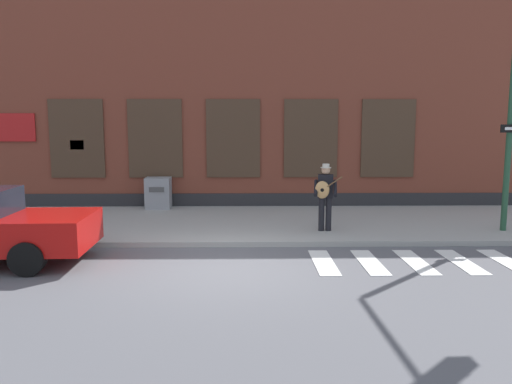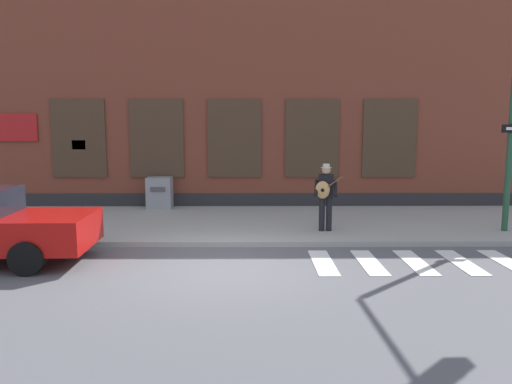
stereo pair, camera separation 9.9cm
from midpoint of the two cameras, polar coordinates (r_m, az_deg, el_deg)
ground_plane at (r=10.04m, az=-3.45°, el=-8.71°), size 160.00×160.00×0.00m
sidewalk at (r=14.11m, az=-2.57°, el=-3.55°), size 28.00×5.05×0.13m
building_backdrop at (r=18.37m, az=-2.13°, el=10.36°), size 28.00×4.06×7.32m
crosswalk at (r=11.11m, az=20.33°, el=-7.53°), size 5.20×1.90×0.01m
busker at (r=12.73m, az=8.15°, el=-0.13°), size 0.72×0.59×1.72m
utility_box at (r=16.32m, az=-10.79°, el=-0.10°), size 0.79×0.61×1.00m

